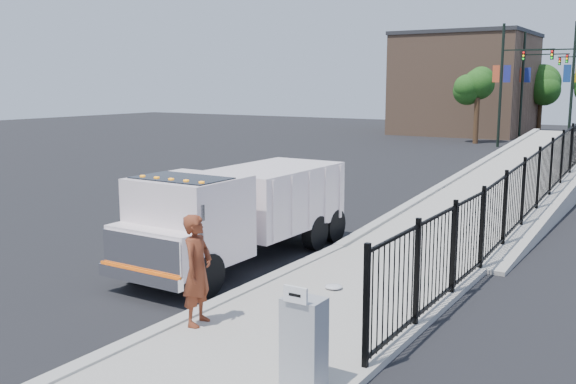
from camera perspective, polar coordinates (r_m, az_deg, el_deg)
The scene contains 16 objects.
ground at distance 13.05m, azimuth -3.69°, elevation -9.09°, with size 120.00×120.00×0.00m, color black.
sidewalk at distance 10.46m, azimuth -1.45°, elevation -13.58°, with size 3.55×12.00×0.12m, color #9E998E.
curb at distance 11.55m, azimuth -9.60°, elevation -11.31°, with size 0.30×12.00×0.16m, color #ADAAA3.
ramp at distance 26.84m, azimuth 20.62°, elevation 0.05°, with size 3.95×24.00×1.70m, color #9E998E.
iron_fence at distance 22.56m, azimuth 22.25°, elevation 0.54°, with size 0.10×28.00×1.80m, color black.
truck at distance 15.00m, azimuth -4.48°, elevation -1.51°, with size 2.26×6.71×2.30m.
worker at distance 11.01m, azimuth -8.06°, elevation -6.87°, with size 0.70×0.46×1.91m, color maroon.
utility_cabinet at distance 8.85m, azimuth 1.42°, elevation -13.24°, with size 0.55×0.40×1.25m, color gray.
arrow_sign at distance 8.41m, azimuth 0.67°, elevation -9.12°, with size 0.35×0.04×0.22m, color white.
debris at distance 13.01m, azimuth 4.07°, elevation -8.38°, with size 0.36×0.36×0.09m, color silver.
light_pole_0 at distance 44.72m, azimuth 18.80°, elevation 9.36°, with size 3.77×0.22×8.00m.
light_pole_1 at distance 44.71m, azimuth 23.58°, elevation 9.08°, with size 3.78×0.22×8.00m.
light_pole_2 at distance 52.25m, azimuth 20.44°, elevation 9.24°, with size 3.77×0.22×8.00m.
tree_0 at distance 46.96m, azimuth 16.52°, elevation 8.91°, with size 2.22×2.22×5.11m.
tree_2 at distance 59.51m, azimuth 21.60°, elevation 8.76°, with size 3.17×3.17×5.58m.
building at distance 56.40m, azimuth 15.48°, elevation 9.11°, with size 10.00×10.00×8.00m, color #8C664C.
Camera 1 is at (7.24, -10.02, 4.18)m, focal length 40.00 mm.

